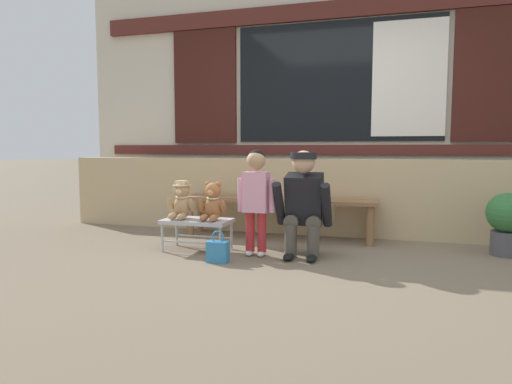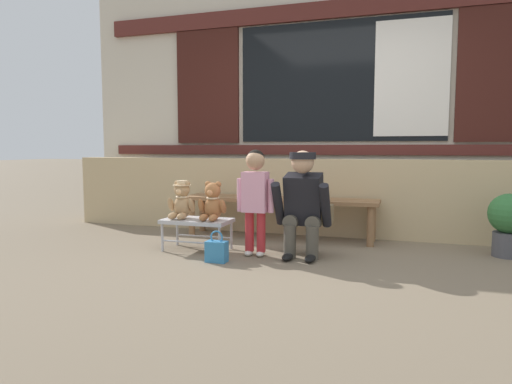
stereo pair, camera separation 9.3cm
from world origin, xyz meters
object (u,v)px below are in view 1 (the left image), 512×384
(wooden_bench_long, at_px, (278,204))
(teddy_bear_plain, at_px, (213,203))
(adult_crouching, at_px, (305,204))
(small_display_bench, at_px, (197,223))
(potted_plant, at_px, (507,220))
(teddy_bear_with_hat, at_px, (181,201))
(child_standing, at_px, (256,191))
(handbag_on_ground, at_px, (218,251))

(wooden_bench_long, relative_size, teddy_bear_plain, 5.78)
(adult_crouching, bearing_deg, small_display_bench, -177.75)
(adult_crouching, xyz_separation_m, potted_plant, (1.74, 0.57, -0.16))
(teddy_bear_with_hat, xyz_separation_m, child_standing, (0.76, -0.05, 0.12))
(teddy_bear_with_hat, relative_size, handbag_on_ground, 1.34)
(small_display_bench, bearing_deg, adult_crouching, 2.25)
(wooden_bench_long, height_order, teddy_bear_with_hat, teddy_bear_with_hat)
(teddy_bear_plain, relative_size, child_standing, 0.38)
(adult_crouching, bearing_deg, teddy_bear_with_hat, -178.15)
(adult_crouching, relative_size, potted_plant, 1.67)
(wooden_bench_long, distance_m, adult_crouching, 0.89)
(teddy_bear_with_hat, bearing_deg, child_standing, -3.57)
(small_display_bench, xyz_separation_m, handbag_on_ground, (0.35, -0.36, -0.17))
(child_standing, distance_m, adult_crouching, 0.45)
(small_display_bench, xyz_separation_m, teddy_bear_with_hat, (-0.16, 0.00, 0.21))
(teddy_bear_plain, relative_size, potted_plant, 0.64)
(teddy_bear_plain, bearing_deg, wooden_bench_long, 61.88)
(teddy_bear_plain, distance_m, adult_crouching, 0.87)
(small_display_bench, height_order, adult_crouching, adult_crouching)
(potted_plant, bearing_deg, teddy_bear_plain, -166.75)
(potted_plant, bearing_deg, child_standing, -163.06)
(small_display_bench, relative_size, teddy_bear_with_hat, 1.76)
(wooden_bench_long, xyz_separation_m, child_standing, (0.01, -0.85, 0.22))
(small_display_bench, bearing_deg, handbag_on_ground, -45.87)
(adult_crouching, bearing_deg, teddy_bear_plain, -177.42)
(handbag_on_ground, bearing_deg, adult_crouching, 31.04)
(adult_crouching, height_order, potted_plant, adult_crouching)
(teddy_bear_with_hat, distance_m, handbag_on_ground, 0.73)
(child_standing, height_order, handbag_on_ground, child_standing)
(small_display_bench, bearing_deg, child_standing, -4.32)
(teddy_bear_with_hat, height_order, potted_plant, teddy_bear_with_hat)
(child_standing, height_order, potted_plant, child_standing)
(wooden_bench_long, xyz_separation_m, potted_plant, (2.17, -0.19, -0.05))
(potted_plant, bearing_deg, small_display_bench, -167.46)
(child_standing, height_order, adult_crouching, child_standing)
(child_standing, distance_m, handbag_on_ground, 0.64)
(teddy_bear_plain, height_order, potted_plant, teddy_bear_plain)
(handbag_on_ground, distance_m, potted_plant, 2.61)
(small_display_bench, height_order, teddy_bear_with_hat, teddy_bear_with_hat)
(small_display_bench, bearing_deg, teddy_bear_with_hat, 179.23)
(handbag_on_ground, bearing_deg, child_standing, 52.69)
(adult_crouching, height_order, handbag_on_ground, adult_crouching)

